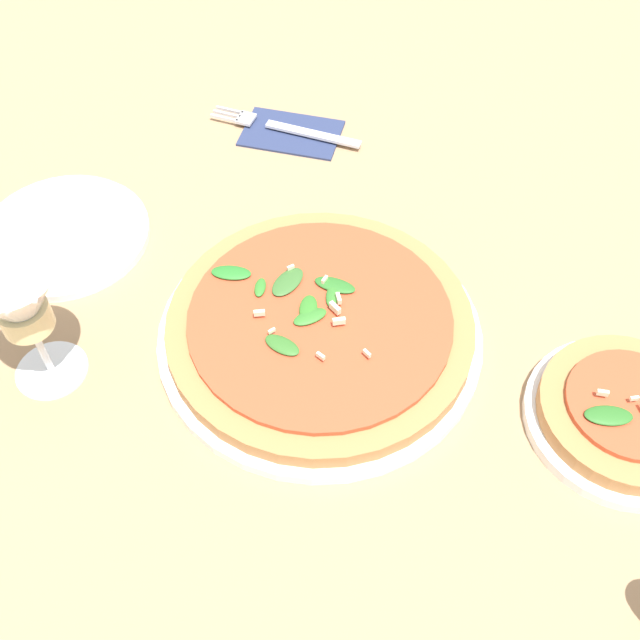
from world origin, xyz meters
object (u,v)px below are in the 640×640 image
at_px(pizza_personal_side, 626,414).
at_px(fork, 286,128).
at_px(side_plate_white, 64,233).
at_px(wine_glass, 21,306).
at_px(pizza_arugula_main, 320,328).

bearing_deg(pizza_personal_side, fork, -28.02).
bearing_deg(fork, side_plate_white, 58.05).
distance_m(pizza_personal_side, side_plate_white, 0.62).
bearing_deg(side_plate_white, wine_glass, 123.00).
relative_size(pizza_personal_side, fork, 0.89).
bearing_deg(wine_glass, pizza_personal_side, -161.14).
bearing_deg(wine_glass, fork, -95.44).
xyz_separation_m(pizza_personal_side, wine_glass, (0.52, 0.18, 0.08)).
bearing_deg(fork, pizza_arugula_main, 117.58).
xyz_separation_m(pizza_arugula_main, pizza_personal_side, (-0.30, -0.03, -0.00)).
bearing_deg(fork, wine_glass, 79.61).
relative_size(wine_glass, fork, 0.70).
bearing_deg(pizza_arugula_main, wine_glass, 33.73).
relative_size(pizza_personal_side, wine_glass, 1.28).
height_order(pizza_personal_side, wine_glass, wine_glass).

